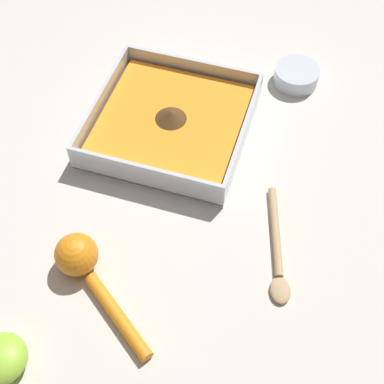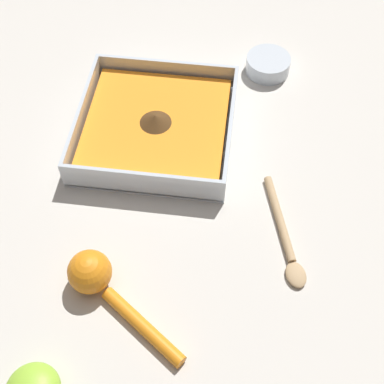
% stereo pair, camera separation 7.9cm
% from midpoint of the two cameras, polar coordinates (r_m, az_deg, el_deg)
% --- Properties ---
extents(ground_plane, '(4.00, 4.00, 0.00)m').
position_cam_midpoint_polar(ground_plane, '(0.89, -5.24, 5.31)').
color(ground_plane, beige).
extents(square_dish, '(0.25, 0.25, 0.05)m').
position_cam_midpoint_polar(square_dish, '(0.88, -6.42, 6.67)').
color(square_dish, silver).
rests_on(square_dish, ground_plane).
extents(spice_bowl, '(0.08, 0.08, 0.03)m').
position_cam_midpoint_polar(spice_bowl, '(0.99, 5.81, 13.20)').
color(spice_bowl, silver).
rests_on(spice_bowl, ground_plane).
extents(lemon_squeezer, '(0.14, 0.17, 0.06)m').
position_cam_midpoint_polar(lemon_squeezer, '(0.73, -12.99, -9.51)').
color(lemon_squeezer, orange).
rests_on(lemon_squeezer, ground_plane).
extents(wooden_spoon, '(0.18, 0.07, 0.01)m').
position_cam_midpoint_polar(wooden_spoon, '(0.78, 7.03, -4.98)').
color(wooden_spoon, tan).
rests_on(wooden_spoon, ground_plane).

